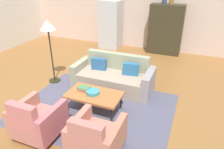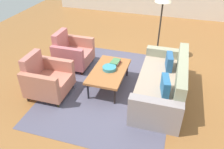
% 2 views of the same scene
% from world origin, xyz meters
% --- Properties ---
extents(ground_plane, '(11.12, 11.12, 0.00)m').
position_xyz_m(ground_plane, '(0.00, 0.00, 0.00)').
color(ground_plane, '#905D2F').
extents(wall_back, '(9.27, 0.12, 2.80)m').
position_xyz_m(wall_back, '(0.00, 4.24, 1.40)').
color(wall_back, beige).
rests_on(wall_back, ground).
extents(area_rug, '(3.40, 2.60, 0.01)m').
position_xyz_m(area_rug, '(0.51, -0.41, 0.00)').
color(area_rug, '#514F64').
rests_on(area_rug, ground).
extents(couch, '(2.10, 0.91, 0.86)m').
position_xyz_m(couch, '(0.51, 0.72, 0.29)').
color(couch, tan).
rests_on(couch, ground).
extents(coffee_table, '(1.20, 0.70, 0.42)m').
position_xyz_m(coffee_table, '(0.51, -0.46, 0.39)').
color(coffee_table, black).
rests_on(coffee_table, ground).
extents(armchair_left, '(0.80, 0.80, 0.88)m').
position_xyz_m(armchair_left, '(-0.09, -1.63, 0.34)').
color(armchair_left, '#382516').
rests_on(armchair_left, ground).
extents(armchair_right, '(0.81, 0.81, 0.88)m').
position_xyz_m(armchair_right, '(1.11, -1.63, 0.34)').
color(armchair_right, '#2C2122').
rests_on(armchair_right, ground).
extents(fruit_bowl, '(0.29, 0.29, 0.07)m').
position_xyz_m(fruit_bowl, '(0.48, -0.46, 0.46)').
color(fruit_bowl, teal).
rests_on(fruit_bowl, coffee_table).
extents(book_stack, '(0.29, 0.20, 0.08)m').
position_xyz_m(book_stack, '(0.23, -0.40, 0.46)').
color(book_stack, brown).
rests_on(book_stack, coffee_table).
extents(cabinet, '(1.20, 0.51, 1.80)m').
position_xyz_m(cabinet, '(1.28, 3.89, 0.90)').
color(cabinet, '#332D1C').
rests_on(cabinet, ground).
extents(vase_tall, '(0.17, 0.17, 0.23)m').
position_xyz_m(vase_tall, '(1.13, 3.89, 1.91)').
color(vase_tall, '#324258').
rests_on(vase_tall, cabinet).
extents(vase_round, '(0.15, 0.15, 0.21)m').
position_xyz_m(vase_round, '(1.38, 3.89, 1.91)').
color(vase_round, olive).
rests_on(vase_round, cabinet).
extents(refrigerator, '(0.80, 0.73, 1.85)m').
position_xyz_m(refrigerator, '(-0.87, 3.79, 0.93)').
color(refrigerator, '#B7BABF').
rests_on(refrigerator, ground).
extents(floor_lamp, '(0.40, 0.40, 1.72)m').
position_xyz_m(floor_lamp, '(-1.18, 0.37, 1.44)').
color(floor_lamp, black).
rests_on(floor_lamp, ground).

